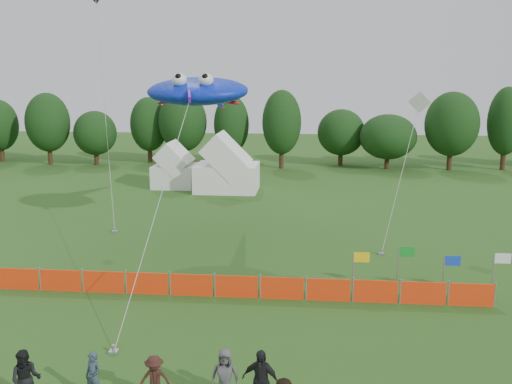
# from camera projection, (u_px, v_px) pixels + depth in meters

# --- Properties ---
(treeline) EXTENTS (104.57, 8.78, 8.36)m
(treeline) POSITION_uv_depth(u_px,v_px,m) (307.00, 128.00, 59.80)
(treeline) COLOR #382314
(treeline) RESTS_ON ground
(tent_left) EXTENTS (3.60, 3.60, 3.17)m
(tent_left) POSITION_uv_depth(u_px,v_px,m) (175.00, 169.00, 49.63)
(tent_left) COLOR white
(tent_left) RESTS_ON ground
(tent_right) EXTENTS (5.27, 4.21, 3.72)m
(tent_right) POSITION_uv_depth(u_px,v_px,m) (227.00, 169.00, 47.86)
(tent_right) COLOR white
(tent_right) RESTS_ON ground
(barrier_fence) EXTENTS (21.90, 0.06, 1.00)m
(barrier_fence) POSITION_uv_depth(u_px,v_px,m) (236.00, 287.00, 24.94)
(barrier_fence) COLOR #EF350D
(barrier_fence) RESTS_ON ground
(flag_row) EXTENTS (6.73, 0.63, 2.17)m
(flag_row) POSITION_uv_depth(u_px,v_px,m) (425.00, 266.00, 24.94)
(flag_row) COLOR gray
(flag_row) RESTS_ON ground
(spectator_a) EXTENTS (0.66, 0.55, 1.55)m
(spectator_a) POSITION_uv_depth(u_px,v_px,m) (93.00, 377.00, 16.97)
(spectator_a) COLOR #2E3B4D
(spectator_a) RESTS_ON ground
(spectator_b) EXTENTS (1.02, 0.87, 1.82)m
(spectator_b) POSITION_uv_depth(u_px,v_px,m) (26.00, 380.00, 16.53)
(spectator_b) COLOR black
(spectator_b) RESTS_ON ground
(spectator_c) EXTENTS (1.05, 0.68, 1.54)m
(spectator_c) POSITION_uv_depth(u_px,v_px,m) (155.00, 380.00, 16.78)
(spectator_c) COLOR #321914
(spectator_c) RESTS_ON ground
(spectator_d) EXTENTS (1.20, 0.73, 1.91)m
(spectator_d) POSITION_uv_depth(u_px,v_px,m) (260.00, 381.00, 16.39)
(spectator_d) COLOR black
(spectator_d) RESTS_ON ground
(spectator_e) EXTENTS (0.87, 0.59, 1.73)m
(spectator_e) POSITION_uv_depth(u_px,v_px,m) (225.00, 377.00, 16.78)
(spectator_e) COLOR #47464B
(spectator_e) RESTS_ON ground
(stingray_kite) EXTENTS (6.35, 22.45, 9.76)m
(stingray_kite) POSITION_uv_depth(u_px,v_px,m) (199.00, 91.00, 32.78)
(stingray_kite) COLOR #102DE6
(stingray_kite) RESTS_ON ground
(small_kite_white) EXTENTS (3.17, 4.63, 8.70)m
(small_kite_white) POSITION_uv_depth(u_px,v_px,m) (411.00, 138.00, 32.81)
(small_kite_white) COLOR silver
(small_kite_white) RESTS_ON ground
(small_kite_dark) EXTENTS (3.21, 6.16, 15.20)m
(small_kite_dark) POSITION_uv_depth(u_px,v_px,m) (103.00, 90.00, 37.23)
(small_kite_dark) COLOR black
(small_kite_dark) RESTS_ON ground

